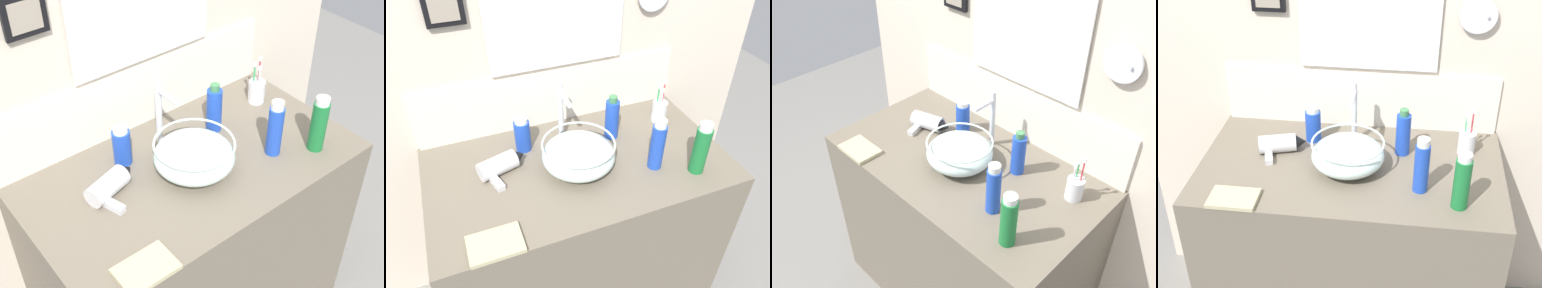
# 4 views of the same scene
# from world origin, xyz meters

# --- Properties ---
(vanity_counter) EXTENTS (1.20, 0.66, 0.93)m
(vanity_counter) POSITION_xyz_m (0.00, 0.00, 0.47)
(vanity_counter) COLOR #6B6051
(vanity_counter) RESTS_ON ground
(back_panel) EXTENTS (2.06, 0.10, 2.32)m
(back_panel) POSITION_xyz_m (0.00, 0.36, 1.16)
(back_panel) COLOR beige
(back_panel) RESTS_ON ground
(glass_bowl_sink) EXTENTS (0.29, 0.29, 0.12)m
(glass_bowl_sink) POSITION_xyz_m (-0.01, -0.02, 1.00)
(glass_bowl_sink) COLOR silver
(glass_bowl_sink) RESTS_ON vanity_counter
(faucet) EXTENTS (0.02, 0.13, 0.27)m
(faucet) POSITION_xyz_m (-0.01, 0.17, 1.09)
(faucet) COLOR silver
(faucet) RESTS_ON vanity_counter
(hair_drier) EXTENTS (0.20, 0.17, 0.07)m
(hair_drier) POSITION_xyz_m (-0.30, 0.06, 0.97)
(hair_drier) COLOR silver
(hair_drier) RESTS_ON vanity_counter
(toothbrush_cup) EXTENTS (0.07, 0.07, 0.20)m
(toothbrush_cup) POSITION_xyz_m (0.46, 0.15, 0.98)
(toothbrush_cup) COLOR silver
(toothbrush_cup) RESTS_ON vanity_counter
(lotion_bottle) EXTENTS (0.07, 0.07, 0.16)m
(lotion_bottle) POSITION_xyz_m (-0.18, 0.17, 1.01)
(lotion_bottle) COLOR blue
(lotion_bottle) RESTS_ON vanity_counter
(soap_dispenser) EXTENTS (0.06, 0.06, 0.22)m
(soap_dispenser) POSITION_xyz_m (0.27, -0.12, 1.04)
(soap_dispenser) COLOR blue
(soap_dispenser) RESTS_ON vanity_counter
(shampoo_bottle) EXTENTS (0.06, 0.06, 0.22)m
(shampoo_bottle) POSITION_xyz_m (0.41, -0.20, 1.04)
(shampoo_bottle) COLOR #197233
(shampoo_bottle) RESTS_ON vanity_counter
(spray_bottle) EXTENTS (0.06, 0.06, 0.20)m
(spray_bottle) POSITION_xyz_m (0.20, 0.12, 1.03)
(spray_bottle) COLOR blue
(spray_bottle) RESTS_ON vanity_counter
(hand_towel) EXTENTS (0.18, 0.12, 0.02)m
(hand_towel) POSITION_xyz_m (-0.39, -0.27, 0.94)
(hand_towel) COLOR tan
(hand_towel) RESTS_ON vanity_counter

